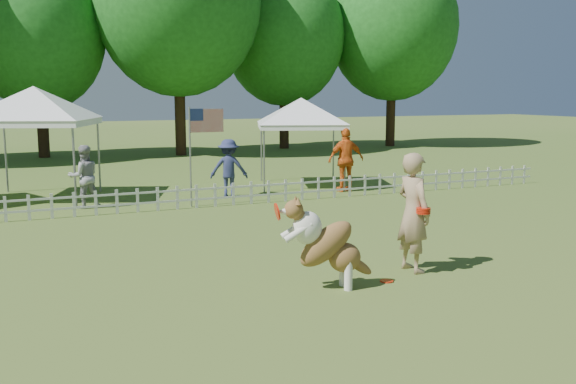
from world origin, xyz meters
The scene contains 15 objects.
ground centered at (0.00, 0.00, 0.00)m, with size 120.00×120.00×0.00m, color #36591C.
picket_fence centered at (0.00, 7.00, 0.30)m, with size 22.00×0.08×0.60m, color silver, non-canonical shape.
handler centered at (1.38, -0.17, 0.99)m, with size 0.72×0.47×1.97m, color #9E815E.
dog centered at (-0.37, -0.49, 0.70)m, with size 1.35×0.45×1.40m, color brown, non-canonical shape.
frisbee_on_turf centered at (0.66, -0.53, 0.01)m, with size 0.21×0.21×0.02m, color red.
canopy_tent_left centered at (-3.86, 10.09, 1.52)m, with size 2.94×2.94×3.04m, color white, non-canonical shape.
canopy_tent_right centered at (3.88, 9.49, 1.36)m, with size 2.63×2.63×2.72m, color white, non-canonical shape.
flag_pole centered at (-0.32, 7.24, 1.29)m, with size 0.99×0.10×2.58m, color gray, non-canonical shape.
spectator_a centered at (-2.86, 8.20, 0.81)m, with size 0.78×0.61×1.61m, color gray.
spectator_b centered at (1.10, 8.37, 0.82)m, with size 1.06×0.61×1.64m, color navy.
spectator_c centered at (4.61, 7.90, 0.96)m, with size 1.12×0.47×1.92m, color #DA5C19.
tree_center_left centered at (-3.00, 22.50, 4.90)m, with size 6.00×6.00×9.80m, color #195418, non-canonical shape.
tree_center_right centered at (3.00, 21.00, 6.30)m, with size 7.60×7.60×12.60m, color #195418, non-canonical shape.
tree_right centered at (9.00, 22.50, 5.20)m, with size 6.20×6.20×10.40m, color #195418, non-canonical shape.
tree_far_right centered at (15.00, 21.50, 5.70)m, with size 7.00×7.00×11.40m, color #195418, non-canonical shape.
Camera 1 is at (-4.70, -8.77, 2.93)m, focal length 40.00 mm.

